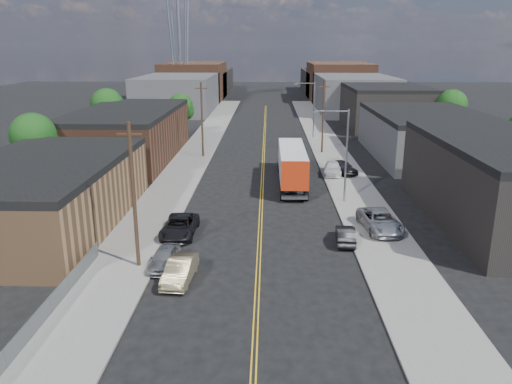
# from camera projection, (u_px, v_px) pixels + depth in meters

# --- Properties ---
(ground) EXTENTS (260.00, 260.00, 0.00)m
(ground) POSITION_uv_depth(u_px,v_px,m) (264.00, 138.00, 81.96)
(ground) COLOR black
(ground) RESTS_ON ground
(centerline) EXTENTS (0.32, 120.00, 0.01)m
(centerline) POSITION_uv_depth(u_px,v_px,m) (263.00, 157.00, 67.57)
(centerline) COLOR gold
(centerline) RESTS_ON ground
(sidewalk_left) EXTENTS (5.00, 140.00, 0.15)m
(sidewalk_left) POSITION_uv_depth(u_px,v_px,m) (194.00, 157.00, 67.77)
(sidewalk_left) COLOR slate
(sidewalk_left) RESTS_ON ground
(sidewalk_right) EXTENTS (5.00, 140.00, 0.15)m
(sidewalk_right) POSITION_uv_depth(u_px,v_px,m) (334.00, 157.00, 67.33)
(sidewalk_right) COLOR slate
(sidewalk_right) RESTS_ON ground
(warehouse_tan) EXTENTS (12.00, 22.00, 5.60)m
(warehouse_tan) POSITION_uv_depth(u_px,v_px,m) (43.00, 194.00, 41.31)
(warehouse_tan) COLOR brown
(warehouse_tan) RESTS_ON ground
(warehouse_brown) EXTENTS (12.00, 26.00, 6.60)m
(warehouse_brown) POSITION_uv_depth(u_px,v_px,m) (128.00, 134.00, 66.10)
(warehouse_brown) COLOR #4D2D1E
(warehouse_brown) RESTS_ON ground
(industrial_right_b) EXTENTS (14.00, 24.00, 6.10)m
(industrial_right_b) POSITION_uv_depth(u_px,v_px,m) (427.00, 135.00, 67.16)
(industrial_right_b) COLOR #363638
(industrial_right_b) RESTS_ON ground
(industrial_right_c) EXTENTS (14.00, 22.00, 7.60)m
(industrial_right_c) POSITION_uv_depth(u_px,v_px,m) (384.00, 106.00, 91.88)
(industrial_right_c) COLOR black
(industrial_right_c) RESTS_ON ground
(skyline_left_a) EXTENTS (16.00, 30.00, 8.00)m
(skyline_left_a) POSITION_uv_depth(u_px,v_px,m) (179.00, 93.00, 114.85)
(skyline_left_a) COLOR #363638
(skyline_left_a) RESTS_ON ground
(skyline_right_a) EXTENTS (16.00, 30.00, 8.00)m
(skyline_right_a) POSITION_uv_depth(u_px,v_px,m) (353.00, 94.00, 113.92)
(skyline_right_a) COLOR #363638
(skyline_right_a) RESTS_ON ground
(skyline_left_b) EXTENTS (16.00, 26.00, 10.00)m
(skyline_left_b) POSITION_uv_depth(u_px,v_px,m) (194.00, 81.00, 138.54)
(skyline_left_b) COLOR #4D2D1E
(skyline_left_b) RESTS_ON ground
(skyline_right_b) EXTENTS (16.00, 26.00, 10.00)m
(skyline_right_b) POSITION_uv_depth(u_px,v_px,m) (339.00, 82.00, 137.61)
(skyline_right_b) COLOR #4D2D1E
(skyline_right_b) RESTS_ON ground
(skyline_left_c) EXTENTS (16.00, 40.00, 7.00)m
(skyline_left_c) POSITION_uv_depth(u_px,v_px,m) (203.00, 82.00, 158.14)
(skyline_left_c) COLOR black
(skyline_left_c) RESTS_ON ground
(skyline_right_c) EXTENTS (16.00, 40.00, 7.00)m
(skyline_right_c) POSITION_uv_depth(u_px,v_px,m) (330.00, 82.00, 157.21)
(skyline_right_c) COLOR black
(skyline_right_c) RESTS_ON ground
(streetlight_near) EXTENTS (3.39, 0.25, 9.00)m
(streetlight_near) POSITION_uv_depth(u_px,v_px,m) (342.00, 148.00, 46.71)
(streetlight_near) COLOR gray
(streetlight_near) RESTS_ON ground
(streetlight_far) EXTENTS (3.39, 0.25, 9.00)m
(streetlight_far) POSITION_uv_depth(u_px,v_px,m) (312.00, 105.00, 80.27)
(streetlight_far) COLOR gray
(streetlight_far) RESTS_ON ground
(utility_pole_left_near) EXTENTS (1.60, 0.26, 10.00)m
(utility_pole_left_near) POSITION_uv_depth(u_px,v_px,m) (134.00, 195.00, 32.75)
(utility_pole_left_near) COLOR black
(utility_pole_left_near) RESTS_ON ground
(utility_pole_left_far) EXTENTS (1.60, 0.26, 10.00)m
(utility_pole_left_far) POSITION_uv_depth(u_px,v_px,m) (202.00, 119.00, 66.31)
(utility_pole_left_far) COLOR black
(utility_pole_left_far) RESTS_ON ground
(utility_pole_right) EXTENTS (1.60, 0.26, 10.00)m
(utility_pole_right) POSITION_uv_depth(u_px,v_px,m) (323.00, 117.00, 68.81)
(utility_pole_right) COLOR black
(utility_pole_right) RESTS_ON ground
(chainlink_fence) EXTENTS (0.05, 16.00, 1.22)m
(chainlink_fence) POSITION_uv_depth(u_px,v_px,m) (51.00, 305.00, 27.86)
(chainlink_fence) COLOR slate
(chainlink_fence) RESTS_ON ground
(tree_left_near) EXTENTS (4.85, 4.76, 7.91)m
(tree_left_near) POSITION_uv_depth(u_px,v_px,m) (34.00, 139.00, 52.28)
(tree_left_near) COLOR black
(tree_left_near) RESTS_ON ground
(tree_left_mid) EXTENTS (5.10, 5.04, 8.37)m
(tree_left_mid) POSITION_uv_depth(u_px,v_px,m) (108.00, 107.00, 76.17)
(tree_left_mid) COLOR black
(tree_left_mid) RESTS_ON ground
(tree_left_far) EXTENTS (4.35, 4.20, 6.97)m
(tree_left_far) POSITION_uv_depth(u_px,v_px,m) (181.00, 108.00, 82.91)
(tree_left_far) COLOR black
(tree_left_far) RESTS_ON ground
(tree_right_far) EXTENTS (4.85, 4.76, 7.91)m
(tree_right_far) POSITION_uv_depth(u_px,v_px,m) (452.00, 107.00, 79.79)
(tree_right_far) COLOR black
(tree_right_far) RESTS_ON ground
(semi_truck) EXTENTS (2.70, 15.75, 4.13)m
(semi_truck) POSITION_uv_depth(u_px,v_px,m) (291.00, 161.00, 54.82)
(semi_truck) COLOR silver
(semi_truck) RESTS_ON ground
(car_left_a) EXTENTS (1.84, 4.16, 1.39)m
(car_left_a) POSITION_uv_depth(u_px,v_px,m) (165.00, 258.00, 33.96)
(car_left_a) COLOR gray
(car_left_a) RESTS_ON ground
(car_left_b) EXTENTS (1.91, 4.62, 1.49)m
(car_left_b) POSITION_uv_depth(u_px,v_px,m) (180.00, 270.00, 32.00)
(car_left_b) COLOR #796D4F
(car_left_b) RESTS_ON ground
(car_left_c) EXTENTS (2.62, 5.51, 1.52)m
(car_left_c) POSITION_uv_depth(u_px,v_px,m) (180.00, 226.00, 39.70)
(car_left_c) COLOR black
(car_left_c) RESTS_ON ground
(car_right_oncoming) EXTENTS (1.70, 4.05, 1.30)m
(car_right_oncoming) POSITION_uv_depth(u_px,v_px,m) (345.00, 235.00, 38.21)
(car_right_oncoming) COLOR black
(car_right_oncoming) RESTS_ON ground
(car_right_lot_a) EXTENTS (3.28, 6.00, 1.59)m
(car_right_lot_a) POSITION_uv_depth(u_px,v_px,m) (380.00, 221.00, 40.41)
(car_right_lot_a) COLOR #A6A9AB
(car_right_lot_a) RESTS_ON sidewalk_right
(car_right_lot_b) EXTENTS (2.59, 5.08, 1.41)m
(car_right_lot_b) POSITION_uv_depth(u_px,v_px,m) (333.00, 168.00, 58.09)
(car_right_lot_b) COLOR silver
(car_right_lot_b) RESTS_ON sidewalk_right
(car_right_lot_c) EXTENTS (3.59, 4.90, 1.55)m
(car_right_lot_c) POSITION_uv_depth(u_px,v_px,m) (343.00, 167.00, 58.29)
(car_right_lot_c) COLOR black
(car_right_lot_c) RESTS_ON sidewalk_right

